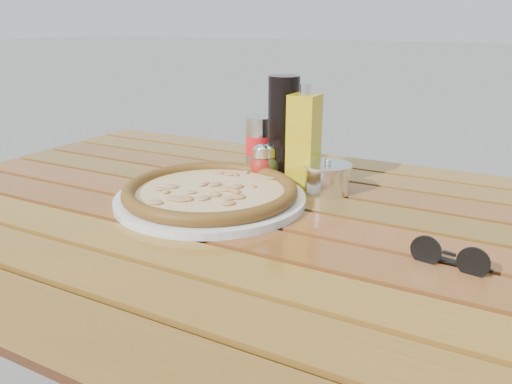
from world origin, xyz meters
The scene contains 10 objects.
table centered at (0.00, 0.00, 0.67)m, with size 1.40×0.90×0.75m.
plate centered at (-0.09, 0.01, 0.76)m, with size 0.36×0.36×0.01m, color silver.
pizza centered at (-0.09, 0.01, 0.77)m, with size 0.42×0.42×0.03m.
pepper_shaker centered at (-0.06, 0.17, 0.79)m, with size 0.07×0.07×0.08m.
oregano_shaker centered at (-0.05, 0.18, 0.79)m, with size 0.07×0.07×0.08m.
dark_bottle centered at (-0.03, 0.21, 0.86)m, with size 0.07×0.07×0.22m, color black.
soda_can centered at (-0.12, 0.26, 0.81)m, with size 0.08×0.08×0.12m.
olive_oil_cruet centered at (0.03, 0.17, 0.85)m, with size 0.06×0.06×0.21m.
parmesan_tin centered at (0.08, 0.16, 0.78)m, with size 0.11×0.11×0.07m.
sunglasses centered at (0.35, -0.06, 0.77)m, with size 0.11×0.03×0.04m.
Camera 1 is at (0.41, -0.74, 1.07)m, focal length 35.00 mm.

